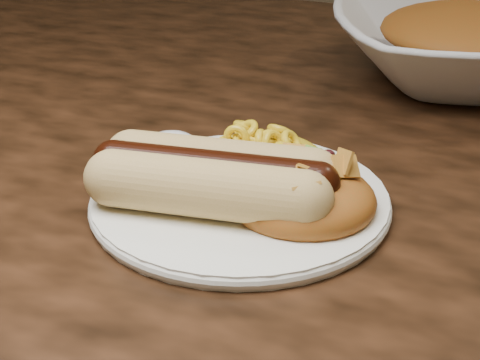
% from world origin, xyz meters
% --- Properties ---
extents(table, '(1.60, 0.90, 0.75)m').
position_xyz_m(table, '(0.00, 0.00, 0.66)').
color(table, '#482714').
rests_on(table, floor).
extents(plate, '(0.23, 0.23, 0.01)m').
position_xyz_m(plate, '(0.12, -0.15, 0.76)').
color(plate, white).
rests_on(plate, table).
extents(hotdog, '(0.14, 0.09, 0.04)m').
position_xyz_m(hotdog, '(0.11, -0.17, 0.78)').
color(hotdog, '#DDB075').
rests_on(hotdog, plate).
extents(mac_and_cheese, '(0.11, 0.11, 0.03)m').
position_xyz_m(mac_and_cheese, '(0.12, -0.10, 0.78)').
color(mac_and_cheese, yellow).
rests_on(mac_and_cheese, plate).
extents(sour_cream, '(0.06, 0.06, 0.03)m').
position_xyz_m(sour_cream, '(0.05, -0.13, 0.77)').
color(sour_cream, white).
rests_on(sour_cream, plate).
extents(taco_salad, '(0.10, 0.09, 0.04)m').
position_xyz_m(taco_salad, '(0.16, -0.16, 0.78)').
color(taco_salad, red).
rests_on(taco_salad, plate).
extents(serving_bowl, '(0.37, 0.37, 0.07)m').
position_xyz_m(serving_bowl, '(0.22, 0.19, 0.78)').
color(serving_bowl, white).
rests_on(serving_bowl, table).
extents(bowl_filling, '(0.20, 0.20, 0.05)m').
position_xyz_m(bowl_filling, '(0.22, 0.19, 0.80)').
color(bowl_filling, red).
rests_on(bowl_filling, serving_bowl).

